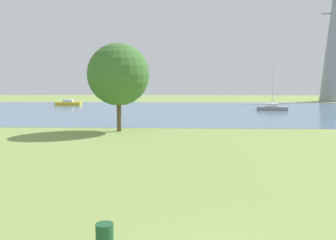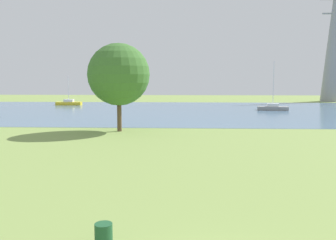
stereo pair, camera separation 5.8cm
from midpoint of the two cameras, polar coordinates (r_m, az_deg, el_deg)
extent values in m
plane|color=#7F994C|center=(31.06, 4.08, -3.31)|extent=(160.00, 160.00, 0.00)
cylinder|color=#1E512D|center=(12.32, -9.84, -17.14)|extent=(0.56, 0.56, 0.80)
cube|color=slate|center=(58.84, 3.34, 1.40)|extent=(140.00, 40.00, 0.02)
cube|color=gray|center=(62.19, 15.66, 1.73)|extent=(4.96, 2.14, 0.60)
cube|color=white|center=(62.14, 15.67, 2.23)|extent=(1.93, 1.34, 0.50)
cylinder|color=silver|center=(61.99, 15.77, 5.33)|extent=(0.10, 0.10, 7.22)
cube|color=yellow|center=(73.48, -15.08, 2.46)|extent=(4.83, 1.58, 0.60)
cube|color=white|center=(73.45, -15.09, 2.89)|extent=(1.82, 1.13, 0.50)
cylinder|color=silver|center=(73.35, -15.14, 4.61)|extent=(0.10, 0.10, 4.91)
cylinder|color=brown|center=(36.96, -7.57, 0.95)|extent=(0.44, 0.44, 3.47)
sphere|color=#3D6E2E|center=(36.79, -7.66, 6.94)|extent=(6.07, 6.07, 6.07)
cone|color=gray|center=(89.63, 23.94, 11.39)|extent=(4.40, 4.40, 27.38)
cube|color=gray|center=(90.27, 24.10, 14.68)|extent=(5.20, 0.30, 0.30)
camera|label=1|loc=(0.03, -90.07, -0.01)|focal=39.72mm
camera|label=2|loc=(0.03, 89.93, 0.01)|focal=39.72mm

